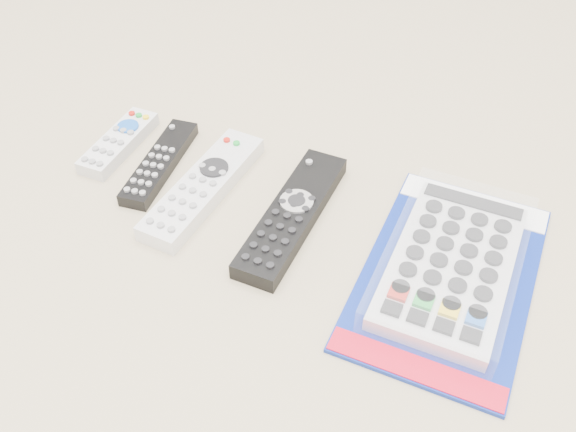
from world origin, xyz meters
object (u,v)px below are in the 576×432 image
at_px(remote_silver_dvd, 203,187).
at_px(jumbo_remote_packaged, 451,264).
at_px(remote_large_black, 292,215).
at_px(remote_small_grey, 119,142).
at_px(remote_slim_black, 160,163).

height_order(remote_silver_dvd, jumbo_remote_packaged, jumbo_remote_packaged).
height_order(remote_large_black, jumbo_remote_packaged, jumbo_remote_packaged).
distance_m(remote_small_grey, jumbo_remote_packaged, 0.47).
relative_size(remote_small_grey, remote_silver_dvd, 0.63).
bearing_deg(remote_small_grey, remote_silver_dvd, -13.78).
bearing_deg(remote_silver_dvd, jumbo_remote_packaged, 2.14).
bearing_deg(remote_small_grey, jumbo_remote_packaged, -5.91).
height_order(remote_small_grey, remote_large_black, remote_large_black).
bearing_deg(remote_silver_dvd, remote_slim_black, 168.26).
bearing_deg(remote_large_black, remote_small_grey, 173.02).
xyz_separation_m(remote_large_black, jumbo_remote_packaged, (0.19, -0.01, 0.01)).
bearing_deg(remote_small_grey, remote_large_black, -8.25).
bearing_deg(remote_slim_black, jumbo_remote_packaged, -11.08).
distance_m(remote_small_grey, remote_large_black, 0.27).
distance_m(remote_small_grey, remote_slim_black, 0.07).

